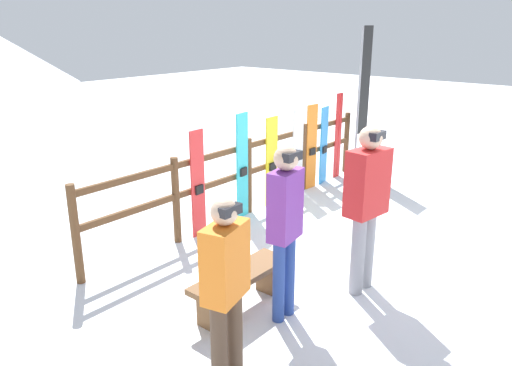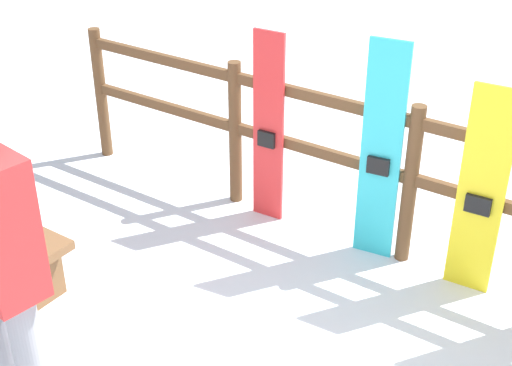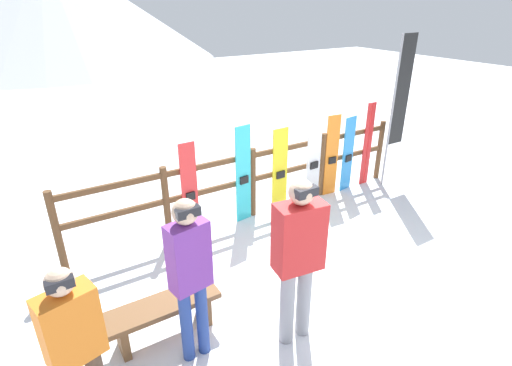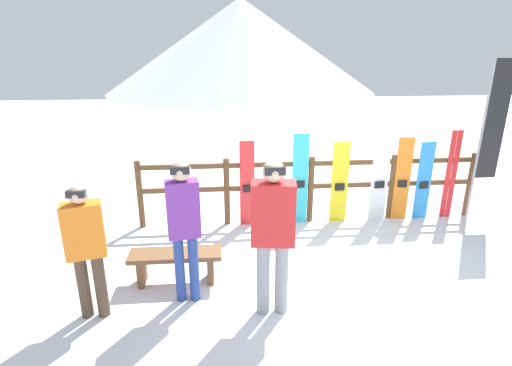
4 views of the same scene
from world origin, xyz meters
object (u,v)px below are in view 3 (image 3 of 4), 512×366
(bench, at_px, (164,312))
(snowboard_red, at_px, (190,191))
(snowboard_orange, at_px, (332,156))
(snowboard_cyan, at_px, (243,175))
(snowboard_white, at_px, (314,161))
(ski_pair_red, at_px, (367,145))
(person_purple, at_px, (190,269))
(rental_flag, at_px, (399,99))
(person_orange, at_px, (75,342))
(snowboard_yellow, at_px, (280,170))
(snowboard_blue, at_px, (348,154))
(person_red, at_px, (298,252))

(bench, distance_m, snowboard_red, 2.04)
(snowboard_orange, bearing_deg, snowboard_cyan, 180.00)
(snowboard_white, height_order, ski_pair_red, ski_pair_red)
(person_purple, bearing_deg, snowboard_cyan, 50.09)
(bench, distance_m, rental_flag, 5.40)
(person_purple, bearing_deg, snowboard_red, 67.67)
(person_purple, height_order, snowboard_red, person_purple)
(snowboard_orange, bearing_deg, rental_flag, -10.48)
(snowboard_red, distance_m, ski_pair_red, 3.58)
(person_orange, relative_size, snowboard_yellow, 1.11)
(snowboard_yellow, bearing_deg, person_orange, -146.37)
(snowboard_yellow, distance_m, snowboard_blue, 1.51)
(snowboard_red, height_order, ski_pair_red, ski_pair_red)
(snowboard_yellow, relative_size, ski_pair_red, 0.90)
(person_orange, distance_m, snowboard_red, 3.01)
(bench, xyz_separation_m, person_red, (1.16, -0.73, 0.75))
(snowboard_cyan, xyz_separation_m, snowboard_yellow, (0.69, -0.00, -0.08))
(bench, xyz_separation_m, snowboard_red, (1.04, 1.70, 0.42))
(person_purple, xyz_separation_m, snowboard_orange, (3.57, 2.11, -0.31))
(bench, height_order, person_orange, person_orange)
(person_purple, relative_size, snowboard_yellow, 1.23)
(bench, height_order, snowboard_blue, snowboard_blue)
(snowboard_red, bearing_deg, ski_pair_red, 0.05)
(snowboard_cyan, bearing_deg, snowboard_orange, -0.00)
(snowboard_cyan, relative_size, ski_pair_red, 1.00)
(snowboard_cyan, relative_size, snowboard_white, 1.08)
(person_purple, bearing_deg, ski_pair_red, 25.42)
(snowboard_red, bearing_deg, snowboard_yellow, -0.00)
(person_orange, distance_m, snowboard_blue, 5.52)
(rental_flag, bearing_deg, snowboard_red, 176.62)
(snowboard_white, relative_size, rental_flag, 0.53)
(rental_flag, bearing_deg, bench, -163.70)
(snowboard_blue, bearing_deg, person_purple, -151.98)
(snowboard_white, relative_size, snowboard_blue, 1.05)
(person_orange, bearing_deg, ski_pair_red, 22.99)
(snowboard_red, xyz_separation_m, snowboard_white, (2.30, -0.00, -0.00))
(snowboard_white, height_order, snowboard_orange, snowboard_orange)
(snowboard_yellow, height_order, rental_flag, rental_flag)
(snowboard_cyan, bearing_deg, bench, -138.77)
(bench, height_order, rental_flag, rental_flag)
(person_red, xyz_separation_m, rental_flag, (3.86, 2.20, 0.58))
(snowboard_red, height_order, snowboard_cyan, snowboard_cyan)
(person_orange, relative_size, snowboard_white, 1.08)
(snowboard_white, xyz_separation_m, ski_pair_red, (1.29, 0.00, 0.06))
(snowboard_cyan, bearing_deg, snowboard_red, -179.99)
(person_orange, relative_size, snowboard_red, 1.07)
(person_red, distance_m, snowboard_white, 3.28)
(person_purple, xyz_separation_m, snowboard_blue, (3.97, 2.11, -0.36))
(person_purple, bearing_deg, person_red, -17.97)
(snowboard_cyan, xyz_separation_m, snowboard_blue, (2.20, -0.00, -0.09))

